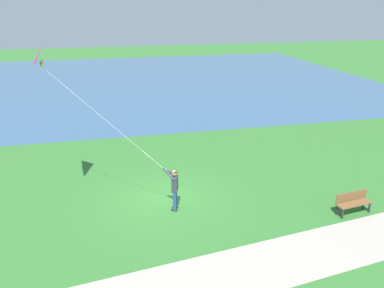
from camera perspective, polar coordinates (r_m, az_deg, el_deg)
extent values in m
plane|color=#33702D|center=(17.21, -4.24, -8.01)|extent=(120.00, 120.00, 0.00)
cube|color=#385B7F|center=(42.98, -4.78, 9.11)|extent=(36.00, 44.00, 0.01)
cube|color=#ADA393|center=(13.39, 8.52, -17.25)|extent=(6.83, 32.02, 0.02)
cube|color=#232328|center=(16.37, -2.55, -9.42)|extent=(0.18, 0.26, 0.06)
cylinder|color=#2D4C8E|center=(16.17, -2.50, -8.13)|extent=(0.14, 0.14, 0.82)
cube|color=#232328|center=(16.58, -2.43, -9.02)|extent=(0.18, 0.26, 0.06)
cylinder|color=#2D4C8E|center=(16.38, -2.38, -7.73)|extent=(0.14, 0.14, 0.82)
cube|color=#333842|center=(15.95, -2.48, -5.68)|extent=(0.45, 0.34, 0.60)
sphere|color=#DBB28E|center=(15.76, -2.50, -4.17)|extent=(0.22, 0.22, 0.22)
ellipsoid|color=#4C3319|center=(15.74, -2.45, -4.04)|extent=(0.29, 0.29, 0.13)
cylinder|color=#333842|center=(15.72, -3.35, -4.29)|extent=(0.48, 0.44, 0.43)
cylinder|color=#333842|center=(15.88, -3.25, -4.03)|extent=(0.18, 0.56, 0.43)
sphere|color=#DBB28E|center=(15.77, -3.88, -3.71)|extent=(0.10, 0.10, 0.10)
pyramid|color=#E02D9E|center=(16.00, -20.20, 12.22)|extent=(1.57, 0.57, 0.76)
cone|color=yellow|center=(16.07, -20.75, 10.49)|extent=(0.21, 0.21, 0.22)
cylinder|color=black|center=(16.05, -20.79, 10.87)|extent=(1.46, 0.13, 0.02)
cylinder|color=silver|center=(15.63, -12.32, 3.41)|extent=(1.53, 4.31, 3.98)
cube|color=brown|center=(17.21, 22.18, -7.89)|extent=(0.64, 1.55, 0.05)
cube|color=brown|center=(17.23, 21.85, -6.97)|extent=(0.25, 1.49, 0.40)
cube|color=#2D2D33|center=(17.65, 24.05, -8.28)|extent=(0.07, 0.07, 0.45)
cube|color=#2D2D33|center=(17.84, 23.33, -7.86)|extent=(0.07, 0.07, 0.45)
cube|color=#2D2D33|center=(16.78, 20.75, -9.29)|extent=(0.07, 0.07, 0.45)
cube|color=#2D2D33|center=(16.99, 20.04, -8.83)|extent=(0.07, 0.07, 0.45)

